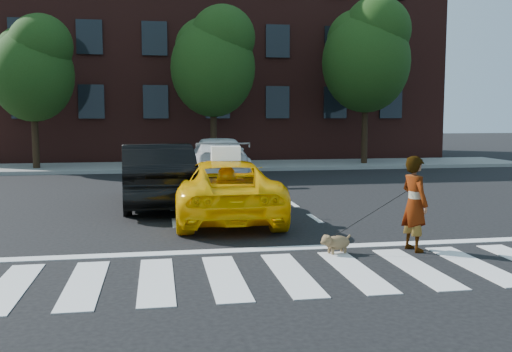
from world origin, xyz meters
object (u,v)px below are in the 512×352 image
Objects in this scene: woman at (415,203)px; taxi at (225,189)px; white_suv at (218,158)px; tree_left at (33,65)px; tree_mid at (214,58)px; dog at (335,242)px; black_sedan at (156,174)px; tree_right at (367,51)px.

taxi is at bearing 26.33° from woman.
white_suv is at bearing -93.31° from taxi.
tree_left is 1.33× the size of taxi.
tree_mid reaches higher than tree_left.
dog is (1.47, -3.69, -0.48)m from taxi.
taxi is 2.72m from black_sedan.
woman is at bearing -16.16° from dog.
black_sedan is (4.97, -10.00, -3.62)m from tree_left.
tree_left is at bearing 180.00° from tree_right.
black_sedan is at bearing -104.22° from tree_mid.
tree_right is 9.32m from white_suv.
woman is at bearing -107.67° from tree_right.
tree_right is at bearing 51.06° from dog.
tree_left is 1.24× the size of white_suv.
black_sedan is 0.95× the size of white_suv.
white_suv is at bearing -1.82° from woman.
black_sedan is 6.65m from white_suv.
tree_mid reaches higher than white_suv.
tree_right reaches higher than taxi.
woman is at bearing -83.05° from tree_mid.
tree_mid reaches higher than black_sedan.
tree_mid is 0.92× the size of tree_right.
black_sedan reaches higher than white_suv.
white_suv is at bearing -113.39° from black_sedan.
tree_mid reaches higher than taxi.
tree_right is at bearing -121.57° from taxi.
tree_left is 8.95m from white_suv.
tree_right is at bearing -136.98° from black_sedan.
tree_mid is 1.43× the size of black_sedan.
taxi is 0.99× the size of black_sedan.
tree_mid is 1.45× the size of taxi.
dog is (0.49, -15.91, -4.65)m from tree_mid.
tree_right is at bearing -0.00° from tree_mid.
tree_left is 11.73m from black_sedan.
tree_mid is 16.58m from dog.
white_suv is (0.72, 8.47, 0.08)m from taxi.
black_sedan is (-1.56, 2.22, 0.14)m from taxi.
dog is (7.99, -15.91, -4.24)m from tree_left.
tree_left reaches higher than dog.
black_sedan reaches higher than dog.
black_sedan is at bearing 100.42° from dog.
taxi is 0.94× the size of white_suv.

